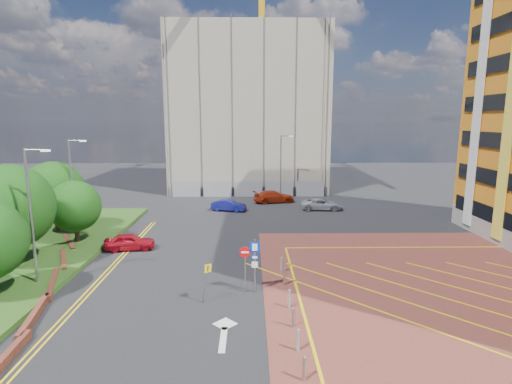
{
  "coord_description": "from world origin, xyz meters",
  "views": [
    {
      "loc": [
        0.26,
        -20.7,
        9.91
      ],
      "look_at": [
        0.62,
        4.16,
        5.34
      ],
      "focal_mm": 28.0,
      "sensor_mm": 36.0,
      "label": 1
    }
  ],
  "objects_px": {
    "tree_d": "(54,191)",
    "warning_sign": "(206,278)",
    "tree_c": "(75,206)",
    "car_red_back": "(274,197)",
    "sign_cluster": "(251,260)",
    "tree_b": "(10,207)",
    "car_red_left": "(130,242)",
    "car_silver_back": "(322,204)",
    "lamp_left_far": "(73,183)",
    "car_blue_back": "(229,205)",
    "lamp_back": "(281,165)",
    "lamp_left_near": "(32,211)"
  },
  "relations": [
    {
      "from": "sign_cluster",
      "to": "tree_b",
      "type": "bearing_deg",
      "value": 165.74
    },
    {
      "from": "car_red_back",
      "to": "lamp_left_near",
      "type": "bearing_deg",
      "value": 135.38
    },
    {
      "from": "lamp_back",
      "to": "car_red_back",
      "type": "xyz_separation_m",
      "value": [
        -0.99,
        -1.71,
        -3.65
      ]
    },
    {
      "from": "sign_cluster",
      "to": "car_blue_back",
      "type": "relative_size",
      "value": 0.85
    },
    {
      "from": "warning_sign",
      "to": "car_red_back",
      "type": "xyz_separation_m",
      "value": [
        5.27,
        26.62,
        -0.72
      ]
    },
    {
      "from": "car_red_back",
      "to": "car_silver_back",
      "type": "bearing_deg",
      "value": -140.41
    },
    {
      "from": "sign_cluster",
      "to": "tree_c",
      "type": "bearing_deg",
      "value": 146.84
    },
    {
      "from": "warning_sign",
      "to": "car_red_left",
      "type": "height_order",
      "value": "warning_sign"
    },
    {
      "from": "tree_d",
      "to": "car_silver_back",
      "type": "distance_m",
      "value": 26.53
    },
    {
      "from": "tree_d",
      "to": "car_blue_back",
      "type": "relative_size",
      "value": 1.62
    },
    {
      "from": "tree_b",
      "to": "car_silver_back",
      "type": "relative_size",
      "value": 1.5
    },
    {
      "from": "tree_c",
      "to": "lamp_left_near",
      "type": "relative_size",
      "value": 0.61
    },
    {
      "from": "tree_c",
      "to": "car_red_left",
      "type": "height_order",
      "value": "tree_c"
    },
    {
      "from": "tree_c",
      "to": "car_blue_back",
      "type": "distance_m",
      "value": 16.65
    },
    {
      "from": "lamp_left_far",
      "to": "car_blue_back",
      "type": "distance_m",
      "value": 16.29
    },
    {
      "from": "sign_cluster",
      "to": "warning_sign",
      "type": "height_order",
      "value": "sign_cluster"
    },
    {
      "from": "tree_b",
      "to": "car_red_left",
      "type": "bearing_deg",
      "value": 30.34
    },
    {
      "from": "tree_d",
      "to": "lamp_back",
      "type": "xyz_separation_m",
      "value": [
        20.58,
        15.0,
        0.49
      ]
    },
    {
      "from": "lamp_left_near",
      "to": "warning_sign",
      "type": "xyz_separation_m",
      "value": [
        10.25,
        -2.33,
        -3.23
      ]
    },
    {
      "from": "tree_d",
      "to": "lamp_left_far",
      "type": "bearing_deg",
      "value": -25.68
    },
    {
      "from": "tree_d",
      "to": "car_red_left",
      "type": "bearing_deg",
      "value": -29.22
    },
    {
      "from": "tree_b",
      "to": "car_silver_back",
      "type": "xyz_separation_m",
      "value": [
        23.64,
        17.3,
        -3.61
      ]
    },
    {
      "from": "sign_cluster",
      "to": "warning_sign",
      "type": "distance_m",
      "value": 2.85
    },
    {
      "from": "tree_c",
      "to": "tree_d",
      "type": "relative_size",
      "value": 0.81
    },
    {
      "from": "car_blue_back",
      "to": "car_silver_back",
      "type": "relative_size",
      "value": 0.83
    },
    {
      "from": "tree_b",
      "to": "tree_d",
      "type": "xyz_separation_m",
      "value": [
        -1.0,
        8.0,
        -0.37
      ]
    },
    {
      "from": "sign_cluster",
      "to": "car_red_left",
      "type": "relative_size",
      "value": 0.86
    },
    {
      "from": "lamp_back",
      "to": "car_blue_back",
      "type": "distance_m",
      "value": 9.48
    },
    {
      "from": "tree_c",
      "to": "sign_cluster",
      "type": "bearing_deg",
      "value": -33.16
    },
    {
      "from": "warning_sign",
      "to": "tree_c",
      "type": "bearing_deg",
      "value": 137.64
    },
    {
      "from": "lamp_left_far",
      "to": "lamp_back",
      "type": "bearing_deg",
      "value": 40.86
    },
    {
      "from": "lamp_back",
      "to": "tree_c",
      "type": "bearing_deg",
      "value": -134.32
    },
    {
      "from": "car_red_back",
      "to": "lamp_left_far",
      "type": "bearing_deg",
      "value": 117.16
    },
    {
      "from": "tree_b",
      "to": "tree_d",
      "type": "bearing_deg",
      "value": 97.13
    },
    {
      "from": "lamp_left_far",
      "to": "lamp_back",
      "type": "distance_m",
      "value": 24.46
    },
    {
      "from": "lamp_left_far",
      "to": "warning_sign",
      "type": "bearing_deg",
      "value": -45.19
    },
    {
      "from": "car_silver_back",
      "to": "lamp_left_near",
      "type": "bearing_deg",
      "value": 137.37
    },
    {
      "from": "warning_sign",
      "to": "car_red_left",
      "type": "distance_m",
      "value": 11.43
    },
    {
      "from": "car_red_left",
      "to": "warning_sign",
      "type": "bearing_deg",
      "value": -151.54
    },
    {
      "from": "car_blue_back",
      "to": "car_silver_back",
      "type": "height_order",
      "value": "car_silver_back"
    },
    {
      "from": "lamp_left_far",
      "to": "car_red_left",
      "type": "bearing_deg",
      "value": -30.52
    },
    {
      "from": "tree_d",
      "to": "car_blue_back",
      "type": "bearing_deg",
      "value": 31.7
    },
    {
      "from": "lamp_left_near",
      "to": "car_blue_back",
      "type": "distance_m",
      "value": 22.75
    },
    {
      "from": "tree_d",
      "to": "warning_sign",
      "type": "distance_m",
      "value": 19.72
    },
    {
      "from": "tree_b",
      "to": "tree_c",
      "type": "bearing_deg",
      "value": 68.2
    },
    {
      "from": "lamp_left_near",
      "to": "lamp_left_far",
      "type": "bearing_deg",
      "value": 101.31
    },
    {
      "from": "car_blue_back",
      "to": "car_silver_back",
      "type": "xyz_separation_m",
      "value": [
        10.26,
        0.41,
        0.01
      ]
    },
    {
      "from": "tree_d",
      "to": "lamp_left_far",
      "type": "xyz_separation_m",
      "value": [
        2.08,
        -1.0,
        0.79
      ]
    },
    {
      "from": "tree_c",
      "to": "car_red_back",
      "type": "bearing_deg",
      "value": 44.46
    },
    {
      "from": "tree_d",
      "to": "warning_sign",
      "type": "height_order",
      "value": "tree_d"
    }
  ]
}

